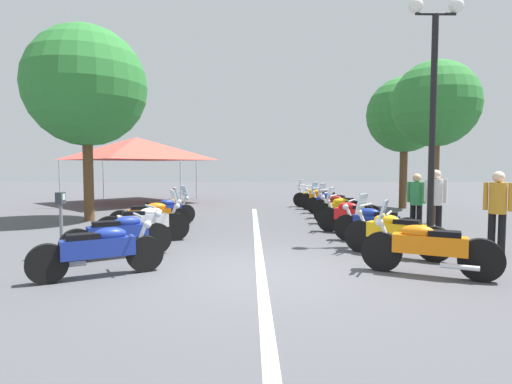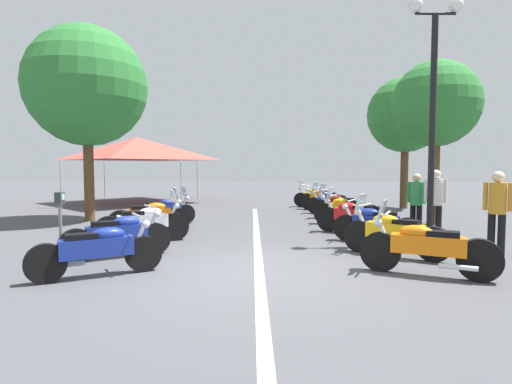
# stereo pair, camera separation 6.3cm
# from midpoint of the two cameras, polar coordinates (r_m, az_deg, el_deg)

# --- Properties ---
(ground_plane) EXTENTS (80.00, 80.00, 0.00)m
(ground_plane) POSITION_cam_midpoint_polar(r_m,az_deg,el_deg) (6.92, 0.43, -11.32)
(ground_plane) COLOR #4C4C51
(lane_centre_stripe) EXTENTS (13.79, 0.16, 0.01)m
(lane_centre_stripe) POSITION_cam_midpoint_polar(r_m,az_deg,el_deg) (10.15, 0.01, -6.48)
(lane_centre_stripe) COLOR beige
(lane_centre_stripe) RESTS_ON ground_plane
(motorcycle_left_row_0) EXTENTS (1.14, 1.91, 0.99)m
(motorcycle_left_row_0) POSITION_cam_midpoint_polar(r_m,az_deg,el_deg) (7.05, -21.37, -7.55)
(motorcycle_left_row_0) COLOR black
(motorcycle_left_row_0) RESTS_ON ground_plane
(motorcycle_left_row_1) EXTENTS (1.20, 1.89, 1.00)m
(motorcycle_left_row_1) POSITION_cam_midpoint_polar(r_m,az_deg,el_deg) (8.34, -18.90, -5.73)
(motorcycle_left_row_1) COLOR black
(motorcycle_left_row_1) RESTS_ON ground_plane
(motorcycle_left_row_2) EXTENTS (1.07, 2.03, 1.22)m
(motorcycle_left_row_2) POSITION_cam_midpoint_polar(r_m,az_deg,el_deg) (9.81, -15.57, -4.17)
(motorcycle_left_row_2) COLOR black
(motorcycle_left_row_2) RESTS_ON ground_plane
(motorcycle_left_row_3) EXTENTS (0.99, 2.02, 1.22)m
(motorcycle_left_row_3) POSITION_cam_midpoint_polar(r_m,az_deg,el_deg) (11.08, -14.75, -3.29)
(motorcycle_left_row_3) COLOR black
(motorcycle_left_row_3) RESTS_ON ground_plane
(motorcycle_left_row_4) EXTENTS (1.25, 1.82, 1.19)m
(motorcycle_left_row_4) POSITION_cam_midpoint_polar(r_m,az_deg,el_deg) (12.52, -13.01, -2.56)
(motorcycle_left_row_4) COLOR black
(motorcycle_left_row_4) RESTS_ON ground_plane
(motorcycle_right_row_0) EXTENTS (1.11, 1.99, 1.22)m
(motorcycle_right_row_0) POSITION_cam_midpoint_polar(r_m,az_deg,el_deg) (7.20, 22.70, -7.12)
(motorcycle_right_row_0) COLOR black
(motorcycle_right_row_0) RESTS_ON ground_plane
(motorcycle_right_row_1) EXTENTS (1.41, 1.76, 1.22)m
(motorcycle_right_row_1) POSITION_cam_midpoint_polar(r_m,az_deg,el_deg) (8.49, 18.64, -5.43)
(motorcycle_right_row_1) COLOR black
(motorcycle_right_row_1) RESTS_ON ground_plane
(motorcycle_right_row_2) EXTENTS (1.07, 1.83, 0.99)m
(motorcycle_right_row_2) POSITION_cam_midpoint_polar(r_m,az_deg,el_deg) (9.86, 16.26, -4.28)
(motorcycle_right_row_2) COLOR black
(motorcycle_right_row_2) RESTS_ON ground_plane
(motorcycle_right_row_3) EXTENTS (1.08, 1.88, 1.23)m
(motorcycle_right_row_3) POSITION_cam_midpoint_polar(r_m,az_deg,el_deg) (11.09, 13.37, -3.25)
(motorcycle_right_row_3) COLOR black
(motorcycle_right_row_3) RESTS_ON ground_plane
(motorcycle_right_row_4) EXTENTS (1.12, 1.90, 1.01)m
(motorcycle_right_row_4) POSITION_cam_midpoint_polar(r_m,az_deg,el_deg) (12.55, 12.44, -2.52)
(motorcycle_right_row_4) COLOR black
(motorcycle_right_row_4) RESTS_ON ground_plane
(motorcycle_right_row_5) EXTENTS (1.35, 1.68, 1.22)m
(motorcycle_right_row_5) POSITION_cam_midpoint_polar(r_m,az_deg,el_deg) (13.79, 11.45, -1.92)
(motorcycle_right_row_5) COLOR black
(motorcycle_right_row_5) RESTS_ON ground_plane
(motorcycle_right_row_6) EXTENTS (1.33, 1.74, 1.20)m
(motorcycle_right_row_6) POSITION_cam_midpoint_polar(r_m,az_deg,el_deg) (15.27, 10.34, -1.42)
(motorcycle_right_row_6) COLOR black
(motorcycle_right_row_6) RESTS_ON ground_plane
(motorcycle_right_row_7) EXTENTS (1.44, 1.75, 1.01)m
(motorcycle_right_row_7) POSITION_cam_midpoint_polar(r_m,az_deg,el_deg) (16.60, 9.24, -0.99)
(motorcycle_right_row_7) COLOR black
(motorcycle_right_row_7) RESTS_ON ground_plane
(motorcycle_right_row_8) EXTENTS (1.15, 1.95, 1.21)m
(motorcycle_right_row_8) POSITION_cam_midpoint_polar(r_m,az_deg,el_deg) (17.76, 8.32, -0.68)
(motorcycle_right_row_8) COLOR black
(motorcycle_right_row_8) RESTS_ON ground_plane
(street_lamp_twin_globe) EXTENTS (0.32, 1.22, 5.48)m
(street_lamp_twin_globe) POSITION_cam_midpoint_polar(r_m,az_deg,el_deg) (10.15, 23.57, 14.11)
(street_lamp_twin_globe) COLOR black
(street_lamp_twin_globe) RESTS_ON ground_plane
(parking_meter) EXTENTS (0.18, 0.13, 1.29)m
(parking_meter) POSITION_cam_midpoint_polar(r_m,az_deg,el_deg) (8.66, -25.94, -2.62)
(parking_meter) COLOR slate
(parking_meter) RESTS_ON ground_plane
(traffic_cone_0) EXTENTS (0.36, 0.36, 0.61)m
(traffic_cone_0) POSITION_cam_midpoint_polar(r_m,az_deg,el_deg) (11.38, 20.81, -4.16)
(traffic_cone_0) COLOR orange
(traffic_cone_0) RESTS_ON ground_plane
(bystander_0) EXTENTS (0.39, 0.41, 1.69)m
(bystander_0) POSITION_cam_midpoint_polar(r_m,az_deg,el_deg) (9.44, 30.69, -1.71)
(bystander_0) COLOR black
(bystander_0) RESTS_ON ground_plane
(bystander_1) EXTENTS (0.37, 0.43, 1.70)m
(bystander_1) POSITION_cam_midpoint_polar(r_m,az_deg,el_deg) (10.75, 23.76, -0.87)
(bystander_1) COLOR black
(bystander_1) RESTS_ON ground_plane
(bystander_2) EXTENTS (0.45, 0.35, 1.60)m
(bystander_2) POSITION_cam_midpoint_polar(r_m,az_deg,el_deg) (11.16, 21.48, -1.00)
(bystander_2) COLOR black
(bystander_2) RESTS_ON ground_plane
(roadside_tree_0) EXTENTS (2.60, 2.60, 4.99)m
(roadside_tree_0) POSITION_cam_midpoint_polar(r_m,az_deg,el_deg) (13.70, 23.79, 11.14)
(roadside_tree_0) COLOR brown
(roadside_tree_0) RESTS_ON ground_plane
(roadside_tree_1) EXTENTS (3.16, 3.16, 5.54)m
(roadside_tree_1) POSITION_cam_midpoint_polar(r_m,az_deg,el_deg) (18.45, 20.08, 10.10)
(roadside_tree_1) COLOR brown
(roadside_tree_1) RESTS_ON ground_plane
(roadside_tree_2) EXTENTS (3.84, 3.84, 6.29)m
(roadside_tree_2) POSITION_cam_midpoint_polar(r_m,az_deg,el_deg) (14.55, -22.91, 13.50)
(roadside_tree_2) COLOR brown
(roadside_tree_2) RESTS_ON ground_plane
(event_tent) EXTENTS (5.69, 5.69, 3.20)m
(event_tent) POSITION_cam_midpoint_polar(r_m,az_deg,el_deg) (20.65, -16.55, 5.86)
(event_tent) COLOR #E54C3F
(event_tent) RESTS_ON ground_plane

